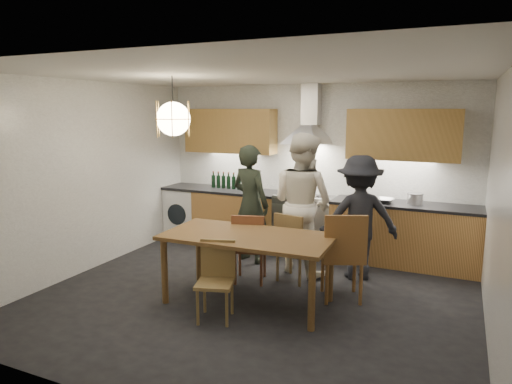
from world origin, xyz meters
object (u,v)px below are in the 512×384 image
at_px(chair_front, 216,274).
at_px(wine_bottles, 229,181).
at_px(person_left, 250,204).
at_px(dining_table, 248,243).
at_px(person_right, 359,218).
at_px(chair_back_left, 249,244).
at_px(mixing_bowl, 385,201).
at_px(person_mid, 302,203).
at_px(stock_pot, 415,199).

xyz_separation_m(chair_front, wine_bottles, (-1.24, 2.64, 0.56)).
bearing_deg(person_left, dining_table, 130.22).
height_order(dining_table, person_right, person_right).
relative_size(dining_table, chair_back_left, 2.12).
relative_size(person_right, mixing_bowl, 6.14).
bearing_deg(person_left, person_mid, -169.54).
height_order(person_right, wine_bottles, person_right).
xyz_separation_m(dining_table, person_right, (0.98, 1.32, 0.10)).
bearing_deg(stock_pot, person_left, -161.03).
bearing_deg(chair_front, stock_pot, 38.88).
xyz_separation_m(person_mid, stock_pot, (1.38, 0.84, 0.02)).
height_order(person_left, mixing_bowl, person_left).
xyz_separation_m(dining_table, chair_back_left, (-0.23, 0.53, -0.19)).
bearing_deg(stock_pot, person_mid, -148.61).
height_order(chair_front, wine_bottles, wine_bottles).
xyz_separation_m(person_left, mixing_bowl, (1.80, 0.68, 0.07)).
height_order(dining_table, mixing_bowl, mixing_bowl).
relative_size(chair_back_left, stock_pot, 4.29).
distance_m(dining_table, person_mid, 1.31).
height_order(person_mid, person_right, person_mid).
bearing_deg(person_right, stock_pot, -153.21).
xyz_separation_m(chair_back_left, mixing_bowl, (1.44, 1.50, 0.41)).
bearing_deg(dining_table, person_right, 51.79).
distance_m(person_right, wine_bottles, 2.52).
distance_m(chair_front, person_left, 1.92).
bearing_deg(chair_back_left, mixing_bowl, -149.72).
xyz_separation_m(chair_back_left, person_right, (1.22, 0.79, 0.29)).
relative_size(person_left, stock_pot, 8.05).
height_order(mixing_bowl, stock_pot, stock_pot).
height_order(stock_pot, wine_bottles, wine_bottles).
bearing_deg(person_right, mixing_bowl, -131.94).
relative_size(chair_front, person_left, 0.49).
xyz_separation_m(person_right, mixing_bowl, (0.22, 0.71, 0.12)).
xyz_separation_m(mixing_bowl, stock_pot, (0.40, 0.07, 0.04)).
xyz_separation_m(chair_front, stock_pot, (1.75, 2.58, 0.50)).
distance_m(person_left, person_mid, 0.83).
bearing_deg(person_left, person_right, -164.49).
bearing_deg(mixing_bowl, dining_table, -120.56).
relative_size(chair_front, mixing_bowl, 3.14).
distance_m(stock_pot, wine_bottles, 2.98).
xyz_separation_m(stock_pot, wine_bottles, (-2.98, 0.06, 0.06)).
xyz_separation_m(person_right, stock_pot, (0.62, 0.78, 0.16)).
xyz_separation_m(chair_front, person_right, (1.13, 1.80, 0.34)).
distance_m(dining_table, wine_bottles, 2.59).
height_order(dining_table, wine_bottles, wine_bottles).
height_order(chair_front, stock_pot, stock_pot).
distance_m(chair_back_left, person_mid, 0.96).
bearing_deg(wine_bottles, chair_back_left, -54.93).
bearing_deg(person_right, chair_front, 33.11).
distance_m(person_mid, wine_bottles, 1.84).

